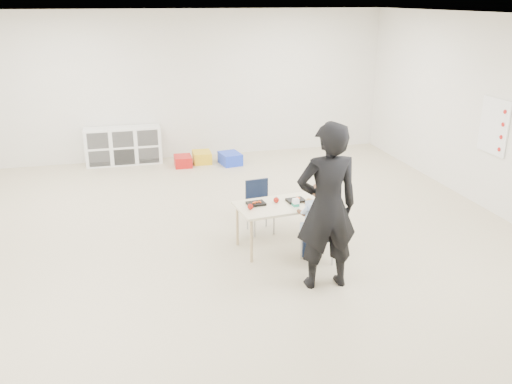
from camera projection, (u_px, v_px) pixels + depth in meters
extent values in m
plane|color=#B7AB8D|center=(233.00, 253.00, 6.72)|extent=(9.00, 9.00, 0.00)
plane|color=white|center=(229.00, 17.00, 5.77)|extent=(9.00, 9.00, 0.00)
cube|color=white|center=(183.00, 86.00, 10.35)|extent=(8.00, 0.02, 2.80)
cube|color=beige|center=(288.00, 204.00, 6.73)|extent=(1.34, 0.78, 0.03)
cube|color=black|center=(296.00, 200.00, 6.78)|extent=(0.24, 0.18, 0.03)
cube|color=black|center=(256.00, 204.00, 6.67)|extent=(0.24, 0.18, 0.03)
cube|color=white|center=(296.00, 203.00, 6.60)|extent=(0.08, 0.08, 0.10)
ellipsoid|color=#B38C49|center=(309.00, 201.00, 6.71)|extent=(0.09, 0.09, 0.07)
sphere|color=#A1180E|center=(276.00, 200.00, 6.73)|extent=(0.07, 0.07, 0.07)
sphere|color=#A1180E|center=(250.00, 207.00, 6.52)|extent=(0.07, 0.07, 0.07)
cube|color=white|center=(123.00, 146.00, 10.23)|extent=(1.40, 0.40, 0.70)
cube|color=white|center=(494.00, 126.00, 7.77)|extent=(0.02, 0.60, 0.80)
imported|color=black|center=(327.00, 207.00, 5.69)|extent=(0.68, 0.46, 1.84)
cube|color=red|center=(183.00, 161.00, 10.15)|extent=(0.32, 0.41, 0.20)
cube|color=gold|center=(202.00, 157.00, 10.37)|extent=(0.35, 0.44, 0.21)
cube|color=blue|center=(230.00, 159.00, 10.27)|extent=(0.42, 0.50, 0.22)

